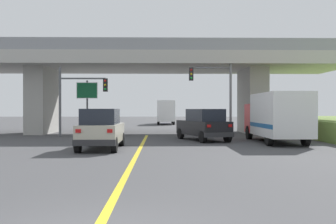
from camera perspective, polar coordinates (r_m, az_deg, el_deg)
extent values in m
plane|color=#424244|center=(33.72, -2.86, -3.03)|extent=(160.00, 160.00, 0.00)
cube|color=#B7B5AD|center=(33.89, -2.87, 6.97)|extent=(32.51, 8.74, 0.99)
cube|color=#A8A69F|center=(35.06, -17.42, 1.50)|extent=(1.54, 5.25, 5.40)
cube|color=#A8A69F|center=(34.54, 11.92, 1.52)|extent=(1.54, 5.25, 5.40)
cube|color=gray|center=(29.84, -3.12, 9.71)|extent=(32.51, 0.20, 0.90)
cube|color=gray|center=(38.19, -2.67, 7.65)|extent=(32.51, 0.20, 0.90)
cube|color=yellow|center=(18.61, -4.31, -5.75)|extent=(0.20, 24.81, 0.01)
cube|color=#B7B29E|center=(20.27, -9.47, -2.97)|extent=(1.87, 4.52, 0.90)
cube|color=#1E232D|center=(19.91, -9.62, -0.64)|extent=(1.64, 2.48, 0.76)
cube|color=#2D2D30|center=(18.12, -10.49, -4.35)|extent=(1.90, 0.20, 0.28)
cube|color=red|center=(18.14, -12.71, -2.67)|extent=(0.24, 0.06, 0.16)
cube|color=red|center=(17.91, -8.32, -2.70)|extent=(0.24, 0.06, 0.16)
cylinder|color=black|center=(22.12, -10.96, -3.86)|extent=(0.26, 0.72, 0.72)
cylinder|color=black|center=(21.90, -6.65, -3.90)|extent=(0.26, 0.72, 0.72)
cylinder|color=black|center=(18.77, -12.76, -4.62)|extent=(0.26, 0.72, 0.72)
cylinder|color=black|center=(18.51, -7.68, -4.68)|extent=(0.26, 0.72, 0.72)
cube|color=black|center=(25.70, 5.00, -2.27)|extent=(3.24, 5.04, 0.90)
cube|color=#1E232D|center=(25.36, 5.33, -0.43)|extent=(2.36, 2.96, 0.76)
cube|color=#2D2D30|center=(23.65, 7.32, -3.25)|extent=(1.85, 0.79, 0.28)
cube|color=red|center=(23.26, 5.88, -2.00)|extent=(0.25, 0.13, 0.16)
cube|color=red|center=(23.89, 8.88, -1.94)|extent=(0.25, 0.13, 0.16)
cylinder|color=black|center=(27.06, 1.82, -3.09)|extent=(0.48, 0.77, 0.72)
cylinder|color=black|center=(27.70, 4.99, -3.01)|extent=(0.48, 0.77, 0.72)
cylinder|color=black|center=(23.75, 5.00, -3.57)|extent=(0.48, 0.77, 0.72)
cylinder|color=black|center=(24.48, 8.50, -3.46)|extent=(0.48, 0.77, 0.72)
cube|color=red|center=(27.45, 13.53, -0.88)|extent=(2.20, 2.00, 1.90)
cube|color=white|center=(23.95, 15.73, -0.35)|extent=(2.31, 5.26, 2.49)
cube|color=#195999|center=(23.96, 15.73, -1.84)|extent=(2.33, 5.16, 0.24)
cylinder|color=black|center=(27.25, 11.49, -2.89)|extent=(0.30, 0.90, 0.90)
cylinder|color=black|center=(27.75, 15.53, -2.83)|extent=(0.30, 0.90, 0.90)
cylinder|color=black|center=(22.46, 14.25, -3.58)|extent=(0.30, 0.90, 0.90)
cylinder|color=black|center=(23.06, 19.05, -3.48)|extent=(0.30, 0.90, 0.90)
cylinder|color=slate|center=(30.07, 8.93, 2.13)|extent=(0.18, 0.18, 5.85)
cylinder|color=slate|center=(30.00, 6.15, 6.31)|extent=(2.94, 0.12, 0.12)
cube|color=#232326|center=(29.81, 3.33, 5.42)|extent=(0.32, 0.26, 0.96)
sphere|color=red|center=(29.69, 3.35, 6.03)|extent=(0.16, 0.16, 0.16)
sphere|color=gold|center=(29.66, 3.35, 5.45)|extent=(0.16, 0.16, 0.16)
sphere|color=green|center=(29.63, 3.35, 4.87)|extent=(0.16, 0.16, 0.16)
cylinder|color=#56595E|center=(30.06, -15.17, 1.39)|extent=(0.18, 0.18, 5.07)
cylinder|color=#56595E|center=(29.79, -12.09, 4.71)|extent=(3.30, 0.12, 0.12)
cube|color=black|center=(29.49, -8.93, 3.82)|extent=(0.32, 0.26, 0.96)
sphere|color=red|center=(29.36, -8.97, 4.43)|extent=(0.16, 0.16, 0.16)
sphere|color=gold|center=(29.34, -8.97, 3.84)|extent=(0.16, 0.16, 0.16)
sphere|color=green|center=(29.32, -8.97, 3.26)|extent=(0.16, 0.16, 0.16)
cylinder|color=#56595E|center=(32.50, -11.47, 0.64)|extent=(0.14, 0.14, 4.31)
cube|color=#146638|center=(32.47, -11.49, 3.04)|extent=(1.58, 0.08, 1.19)
cube|color=white|center=(32.47, -11.49, 3.04)|extent=(1.66, 0.04, 1.27)
cube|color=navy|center=(57.12, -0.35, -0.25)|extent=(2.20, 2.00, 1.90)
cube|color=white|center=(53.53, -0.30, 0.16)|extent=(2.31, 5.16, 2.73)
cube|color=#197F4C|center=(53.54, -0.30, -0.57)|extent=(2.33, 5.06, 0.24)
cylinder|color=black|center=(57.13, -1.36, -1.20)|extent=(0.30, 0.90, 0.90)
cylinder|color=black|center=(57.15, 0.65, -1.20)|extent=(0.30, 0.90, 0.90)
cylinder|color=black|center=(52.26, -1.38, -1.34)|extent=(0.30, 0.90, 0.90)
cylinder|color=black|center=(52.29, 0.81, -1.34)|extent=(0.30, 0.90, 0.90)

